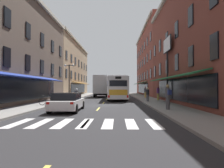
# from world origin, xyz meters

# --- Properties ---
(ground_plane) EXTENTS (34.80, 80.00, 0.10)m
(ground_plane) POSITION_xyz_m (0.00, 0.00, -0.05)
(ground_plane) COLOR #28282B
(lane_centre_dashes) EXTENTS (0.14, 73.90, 0.01)m
(lane_centre_dashes) POSITION_xyz_m (0.00, -0.25, 0.00)
(lane_centre_dashes) COLOR #DBCC4C
(lane_centre_dashes) RESTS_ON ground
(crosswalk_near) EXTENTS (7.10, 2.80, 0.01)m
(crosswalk_near) POSITION_xyz_m (0.00, -10.00, 0.00)
(crosswalk_near) COLOR silver
(crosswalk_near) RESTS_ON ground
(sidewalk_left) EXTENTS (3.00, 80.00, 0.14)m
(sidewalk_left) POSITION_xyz_m (-5.90, 0.00, 0.07)
(sidewalk_left) COLOR gray
(sidewalk_left) RESTS_ON ground
(sidewalk_right) EXTENTS (3.00, 80.00, 0.14)m
(sidewalk_right) POSITION_xyz_m (5.90, 0.00, 0.07)
(sidewalk_right) COLOR gray
(sidewalk_right) RESTS_ON ground
(storefront_row_right) EXTENTS (9.44, 79.90, 16.22)m
(storefront_row_right) POSITION_xyz_m (11.38, -0.91, 7.35)
(storefront_row_right) COLOR brown
(storefront_row_right) RESTS_ON ground
(billboard_sign) EXTENTS (0.40, 3.02, 7.12)m
(billboard_sign) POSITION_xyz_m (7.05, 2.42, 5.61)
(billboard_sign) COLOR black
(billboard_sign) RESTS_ON sidewalk_right
(transit_bus) EXTENTS (2.90, 11.53, 3.24)m
(transit_bus) POSITION_xyz_m (1.49, 9.40, 1.70)
(transit_bus) COLOR silver
(transit_bus) RESTS_ON ground
(box_truck) EXTENTS (2.70, 8.07, 3.84)m
(box_truck) POSITION_xyz_m (-1.49, 17.48, 1.99)
(box_truck) COLOR #B21E19
(box_truck) RESTS_ON ground
(sedan_near) EXTENTS (2.10, 4.62, 1.37)m
(sedan_near) POSITION_xyz_m (-2.13, -5.02, 0.69)
(sedan_near) COLOR silver
(sedan_near) RESTS_ON ground
(sedan_mid) EXTENTS (2.12, 4.73, 1.41)m
(sedan_mid) POSITION_xyz_m (-1.22, 26.93, 0.72)
(sedan_mid) COLOR #144723
(sedan_mid) RESTS_ON ground
(motorcycle_rider) EXTENTS (0.62, 2.07, 1.66)m
(motorcycle_rider) POSITION_xyz_m (-2.36, -0.70, 0.71)
(motorcycle_rider) COLOR black
(motorcycle_rider) RESTS_ON ground
(bicycle_near) EXTENTS (1.69, 0.53, 0.91)m
(bicycle_near) POSITION_xyz_m (-4.74, 1.61, 0.50)
(bicycle_near) COLOR black
(bicycle_near) RESTS_ON sidewalk_left
(bicycle_mid) EXTENTS (1.71, 0.48, 0.91)m
(bicycle_mid) POSITION_xyz_m (-4.74, -1.66, 0.50)
(bicycle_mid) COLOR black
(bicycle_mid) RESTS_ON sidewalk_left
(pedestrian_near) EXTENTS (0.41, 0.52, 1.82)m
(pedestrian_near) POSITION_xyz_m (5.24, -5.00, 1.11)
(pedestrian_near) COLOR #4C4C51
(pedestrian_near) RESTS_ON sidewalk_right
(pedestrian_mid) EXTENTS (0.36, 0.36, 1.78)m
(pedestrian_mid) POSITION_xyz_m (6.76, 6.04, 1.06)
(pedestrian_mid) COLOR #B29947
(pedestrian_mid) RESTS_ON sidewalk_right
(pedestrian_far) EXTENTS (0.36, 0.36, 1.60)m
(pedestrian_far) POSITION_xyz_m (5.05, 3.54, 0.95)
(pedestrian_far) COLOR #4C4C51
(pedestrian_far) RESTS_ON sidewalk_right
(pedestrian_rear) EXTENTS (0.36, 0.36, 1.75)m
(pedestrian_rear) POSITION_xyz_m (6.03, 12.46, 1.04)
(pedestrian_rear) COLOR #B29947
(pedestrian_rear) RESTS_ON sidewalk_right
(street_lamp_twin) EXTENTS (1.42, 0.32, 4.70)m
(street_lamp_twin) POSITION_xyz_m (-4.85, 6.77, 2.76)
(street_lamp_twin) COLOR black
(street_lamp_twin) RESTS_ON sidewalk_left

